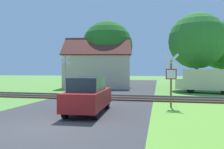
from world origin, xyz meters
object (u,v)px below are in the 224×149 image
tree_center (107,46)px  parked_car (88,95)px  tree_far (222,45)px  house (98,70)px  mail_truck (205,80)px  tree_right (197,41)px  stop_sign_near (171,77)px  crossing_sign_far (65,71)px

tree_center → parked_car: tree_center is taller
tree_far → tree_center: tree_center is taller
house → mail_truck: 12.64m
tree_right → parked_car: 17.47m
stop_sign_near → mail_truck: bearing=-108.8°
crossing_sign_far → parked_car: 10.41m
crossing_sign_far → tree_far: bearing=15.9°
tree_right → mail_truck: (0.20, -3.57, -4.15)m
stop_sign_near → tree_right: (3.41, 12.54, 3.62)m
mail_truck → parked_car: size_ratio=1.27×
mail_truck → tree_far: bearing=-11.5°
crossing_sign_far → mail_truck: crossing_sign_far is taller
parked_car → tree_right: bearing=60.5°
tree_right → parked_car: tree_right is taller
crossing_sign_far → tree_far: tree_far is taller
house → tree_right: 12.05m
house → parked_car: bearing=-86.5°
tree_right → tree_center: size_ratio=0.97×
crossing_sign_far → house: (1.17, 7.13, 0.12)m
tree_far → stop_sign_near: bearing=-113.0°
tree_far → tree_right: tree_right is taller
tree_center → mail_truck: tree_center is taller
tree_center → mail_truck: 13.54m
tree_far → tree_center: 14.45m
stop_sign_near → crossing_sign_far: bearing=-31.1°
house → tree_far: 15.75m
house → tree_far: bearing=0.5°
tree_far → mail_truck: tree_far is taller
house → parked_car: (4.06, -16.06, -1.28)m
stop_sign_near → crossing_sign_far: crossing_sign_far is taller
stop_sign_near → tree_center: size_ratio=0.35×
stop_sign_near → mail_truck: (3.61, 8.97, -0.53)m
tree_right → parked_car: size_ratio=2.07×
tree_right → tree_center: 11.28m
crossing_sign_far → parked_car: crossing_sign_far is taller
tree_far → mail_truck: bearing=-114.3°
stop_sign_near → mail_truck: 9.68m
parked_car → stop_sign_near: bearing=29.0°
stop_sign_near → parked_car: 4.93m
house → mail_truck: size_ratio=1.74×
stop_sign_near → parked_car: size_ratio=0.76×
stop_sign_near → house: bearing=-55.7°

